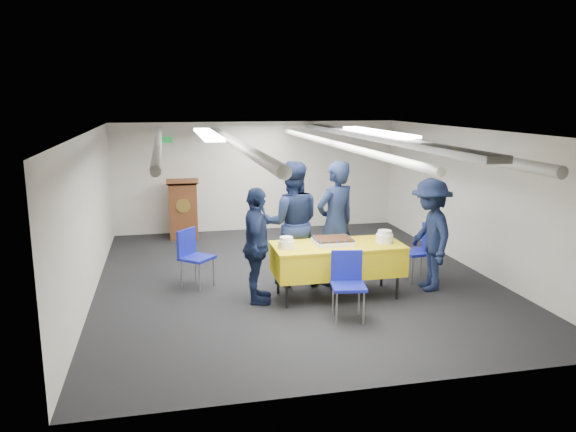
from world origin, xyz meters
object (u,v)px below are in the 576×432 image
(sheet_cake, at_px, (333,241))
(sailor_d, at_px, (430,235))
(sailor_a, at_px, (336,223))
(chair_near, at_px, (348,278))
(sailor_b, at_px, (291,223))
(chair_right, at_px, (423,247))
(chair_left, at_px, (192,252))
(serving_table, at_px, (337,259))
(sailor_c, at_px, (256,246))
(podium, at_px, (183,208))

(sheet_cake, height_order, sailor_d, sailor_d)
(sailor_d, bearing_deg, sailor_a, -106.93)
(chair_near, relative_size, sailor_b, 0.46)
(chair_right, xyz_separation_m, sailor_a, (-1.38, 0.11, 0.41))
(chair_left, bearing_deg, sheet_cake, -24.63)
(sheet_cake, height_order, chair_left, chair_left)
(serving_table, height_order, sailor_c, sailor_c)
(sailor_c, bearing_deg, sailor_b, -31.78)
(sailor_a, distance_m, sailor_b, 0.66)
(chair_near, distance_m, sailor_c, 1.34)
(sailor_b, bearing_deg, chair_near, 112.44)
(podium, relative_size, sailor_c, 0.78)
(chair_right, xyz_separation_m, chair_left, (-3.50, 0.46, 0.00))
(serving_table, height_order, chair_left, chair_left)
(chair_left, relative_size, sailor_b, 0.46)
(chair_left, bearing_deg, serving_table, -24.58)
(sailor_c, xyz_separation_m, sailor_d, (2.57, 0.01, 0.02))
(chair_left, bearing_deg, sailor_d, -14.43)
(serving_table, bearing_deg, sailor_b, 124.66)
(serving_table, xyz_separation_m, sailor_b, (-0.50, 0.73, 0.38))
(sailor_c, relative_size, sailor_d, 0.98)
(chair_near, xyz_separation_m, sailor_a, (0.25, 1.34, 0.41))
(podium, bearing_deg, chair_right, -45.09)
(chair_right, height_order, chair_left, same)
(sailor_a, relative_size, sailor_b, 1.00)
(chair_left, relative_size, sailor_d, 0.53)
(serving_table, height_order, podium, podium)
(sheet_cake, relative_size, sailor_c, 0.34)
(sheet_cake, xyz_separation_m, chair_right, (1.58, 0.42, -0.28))
(serving_table, bearing_deg, chair_left, 155.42)
(sailor_a, bearing_deg, sailor_c, -0.91)
(serving_table, bearing_deg, sailor_c, 178.80)
(sheet_cake, bearing_deg, sailor_d, 0.19)
(chair_right, relative_size, sailor_c, 0.54)
(serving_table, bearing_deg, sheet_cake, 157.02)
(chair_right, bearing_deg, sailor_d, -103.48)
(sailor_a, bearing_deg, sheet_cake, 45.97)
(sailor_b, xyz_separation_m, sailor_d, (1.92, -0.70, -0.11))
(sailor_a, xyz_separation_m, sailor_c, (-1.29, -0.53, -0.14))
(podium, height_order, sailor_d, sailor_d)
(serving_table, height_order, sailor_a, sailor_a)
(sheet_cake, relative_size, sailor_b, 0.29)
(sheet_cake, bearing_deg, chair_left, 155.37)
(serving_table, distance_m, sailor_b, 0.96)
(serving_table, bearing_deg, chair_right, 16.39)
(podium, bearing_deg, serving_table, -63.30)
(sailor_a, relative_size, sailor_c, 1.17)
(serving_table, height_order, chair_right, chair_right)
(podium, distance_m, sailor_c, 4.05)
(chair_near, height_order, sailor_c, sailor_c)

